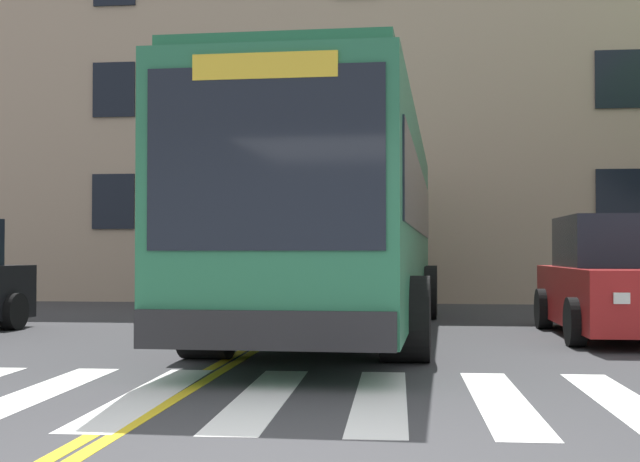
% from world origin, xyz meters
% --- Properties ---
extents(crosswalk, '(12.79, 3.68, 0.01)m').
position_xyz_m(crosswalk, '(0.58, 2.45, 0.00)').
color(crosswalk, white).
rests_on(crosswalk, ground).
extents(lane_line_yellow_inner, '(0.12, 36.00, 0.01)m').
position_xyz_m(lane_line_yellow_inner, '(-1.33, 16.45, 0.00)').
color(lane_line_yellow_inner, gold).
rests_on(lane_line_yellow_inner, ground).
extents(lane_line_yellow_outer, '(0.12, 36.00, 0.01)m').
position_xyz_m(lane_line_yellow_outer, '(-1.17, 16.45, 0.00)').
color(lane_line_yellow_outer, gold).
rests_on(lane_line_yellow_outer, ground).
extents(city_bus, '(3.16, 12.46, 3.35)m').
position_xyz_m(city_bus, '(-0.30, 8.92, 1.81)').
color(city_bus, '#28704C').
rests_on(city_bus, ground).
extents(car_red_far_lane, '(2.20, 4.55, 1.80)m').
position_xyz_m(car_red_far_lane, '(3.93, 8.40, 0.82)').
color(car_red_far_lane, '#AD1E1E').
rests_on(car_red_far_lane, ground).
extents(car_tan_behind_bus, '(2.63, 5.16, 2.26)m').
position_xyz_m(car_tan_behind_bus, '(-0.81, 18.15, 1.07)').
color(car_tan_behind_bus, tan).
rests_on(car_tan_behind_bus, ground).
extents(building_facade, '(31.21, 8.06, 10.20)m').
position_xyz_m(building_facade, '(-0.58, 20.58, 5.10)').
color(building_facade, tan).
rests_on(building_facade, ground).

